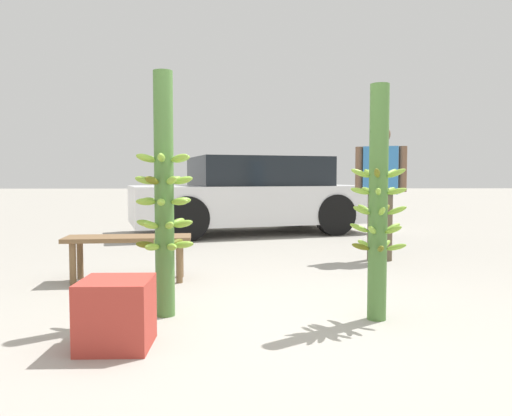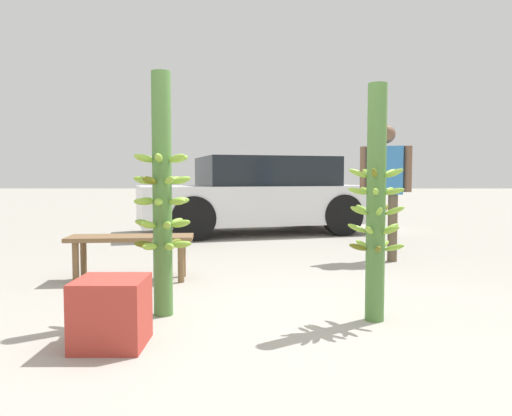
{
  "view_description": "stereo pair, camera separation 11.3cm",
  "coord_description": "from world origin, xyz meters",
  "px_view_note": "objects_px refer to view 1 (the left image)",
  "views": [
    {
      "loc": [
        -0.26,
        -3.14,
        0.99
      ],
      "look_at": [
        -0.15,
        0.71,
        0.75
      ],
      "focal_mm": 35.0,
      "sensor_mm": 36.0,
      "label": 1
    },
    {
      "loc": [
        -0.14,
        -3.14,
        0.99
      ],
      "look_at": [
        -0.15,
        0.71,
        0.75
      ],
      "focal_mm": 35.0,
      "sensor_mm": 36.0,
      "label": 2
    }
  ],
  "objects_px": {
    "parked_car": "(252,196)",
    "produce_crate": "(116,313)",
    "vendor_person": "(381,180)",
    "banana_stalk_left": "(164,197)",
    "banana_stalk_center": "(378,204)",
    "market_bench": "(129,244)"
  },
  "relations": [
    {
      "from": "banana_stalk_center",
      "to": "parked_car",
      "type": "relative_size",
      "value": 0.36
    },
    {
      "from": "parked_car",
      "to": "banana_stalk_left",
      "type": "bearing_deg",
      "value": 156.23
    },
    {
      "from": "vendor_person",
      "to": "produce_crate",
      "type": "xyz_separation_m",
      "value": [
        -2.36,
        -2.96,
        -0.75
      ]
    },
    {
      "from": "banana_stalk_left",
      "to": "parked_car",
      "type": "xyz_separation_m",
      "value": [
        0.71,
        5.33,
        -0.19
      ]
    },
    {
      "from": "banana_stalk_left",
      "to": "vendor_person",
      "type": "height_order",
      "value": "banana_stalk_left"
    },
    {
      "from": "banana_stalk_center",
      "to": "banana_stalk_left",
      "type": "bearing_deg",
      "value": 174.76
    },
    {
      "from": "banana_stalk_center",
      "to": "parked_car",
      "type": "distance_m",
      "value": 5.52
    },
    {
      "from": "banana_stalk_center",
      "to": "parked_car",
      "type": "xyz_separation_m",
      "value": [
        -0.77,
        5.46,
        -0.14
      ]
    },
    {
      "from": "market_bench",
      "to": "produce_crate",
      "type": "height_order",
      "value": "market_bench"
    },
    {
      "from": "vendor_person",
      "to": "produce_crate",
      "type": "height_order",
      "value": "vendor_person"
    },
    {
      "from": "parked_car",
      "to": "produce_crate",
      "type": "relative_size",
      "value": 11.12
    },
    {
      "from": "banana_stalk_left",
      "to": "parked_car",
      "type": "relative_size",
      "value": 0.39
    },
    {
      "from": "vendor_person",
      "to": "banana_stalk_center",
      "type": "bearing_deg",
      "value": 92.1
    },
    {
      "from": "banana_stalk_left",
      "to": "produce_crate",
      "type": "height_order",
      "value": "banana_stalk_left"
    },
    {
      "from": "vendor_person",
      "to": "produce_crate",
      "type": "distance_m",
      "value": 3.86
    },
    {
      "from": "vendor_person",
      "to": "banana_stalk_left",
      "type": "bearing_deg",
      "value": 64.61
    },
    {
      "from": "banana_stalk_center",
      "to": "produce_crate",
      "type": "height_order",
      "value": "banana_stalk_center"
    },
    {
      "from": "banana_stalk_center",
      "to": "produce_crate",
      "type": "bearing_deg",
      "value": -162.61
    },
    {
      "from": "parked_car",
      "to": "vendor_person",
      "type": "bearing_deg",
      "value": -170.32
    },
    {
      "from": "banana_stalk_center",
      "to": "market_bench",
      "type": "bearing_deg",
      "value": 146.4
    },
    {
      "from": "produce_crate",
      "to": "parked_car",
      "type": "bearing_deg",
      "value": 81.5
    },
    {
      "from": "banana_stalk_left",
      "to": "produce_crate",
      "type": "bearing_deg",
      "value": -105.43
    }
  ]
}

